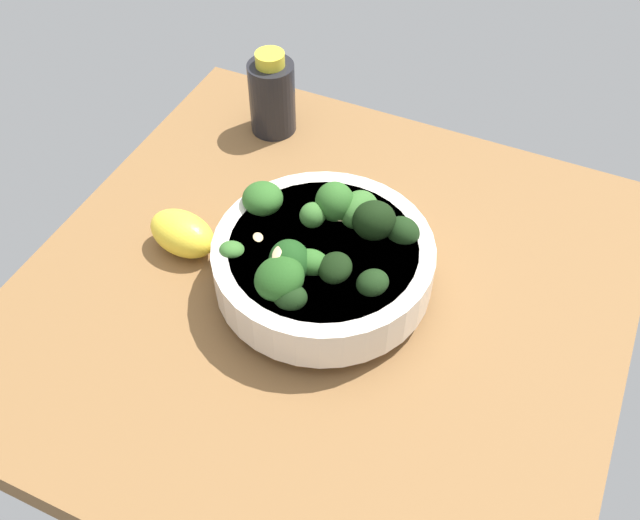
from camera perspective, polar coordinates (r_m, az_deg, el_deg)
The scene contains 4 objects.
ground_plane at distance 77.03cm, azimuth 0.25°, elevation -3.04°, with size 61.28×61.28×3.58cm, color brown.
bowl_of_broccoli at distance 72.45cm, azimuth 0.03°, elevation 0.25°, with size 22.13×22.11×11.02cm.
lemon_wedge at distance 78.97cm, azimuth -10.77°, elevation 2.06°, with size 7.84×4.91×4.73cm, color yellow.
bottle_tall at distance 92.13cm, azimuth -3.79°, elevation 12.79°, with size 5.75×5.75×10.93cm.
Camera 1 is at (19.68, -43.94, 58.34)cm, focal length 40.70 mm.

